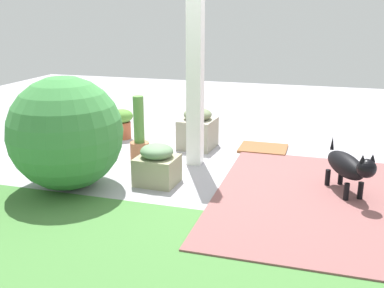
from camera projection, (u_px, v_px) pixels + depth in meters
The scene contains 11 objects.
ground_plane at pixel (222, 171), 4.75m from camera, with size 12.00×12.00×0.00m, color #A39FA8.
brick_path at pixel (317, 199), 4.02m from camera, with size 1.80×2.40×0.02m, color #845050.
porch_pillar at pixel (195, 60), 4.67m from camera, with size 0.16×0.16×2.25m, color white.
stone_planter_nearest at pixel (198, 129), 5.50m from camera, with size 0.43×0.46×0.49m.
stone_planter_mid at pixel (157, 165), 4.37m from camera, with size 0.40×0.37×0.40m.
round_shrub at pixel (66, 133), 4.18m from camera, with size 1.07×1.07×1.07m, color #3A823E.
terracotta_pot_tall at pixel (139, 137), 5.05m from camera, with size 0.21×0.21×0.73m.
terracotta_pot_spiky at pixel (78, 132), 5.31m from camera, with size 0.27×0.27×0.53m.
terracotta_pot_broad at pixel (122, 122), 5.91m from camera, with size 0.29×0.29×0.39m.
dog at pixel (348, 166), 4.05m from camera, with size 0.45×0.68×0.49m.
doormat at pixel (263, 148), 5.48m from camera, with size 0.56×0.45×0.03m, color brown.
Camera 1 is at (-0.98, 4.38, 1.63)m, focal length 42.25 mm.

